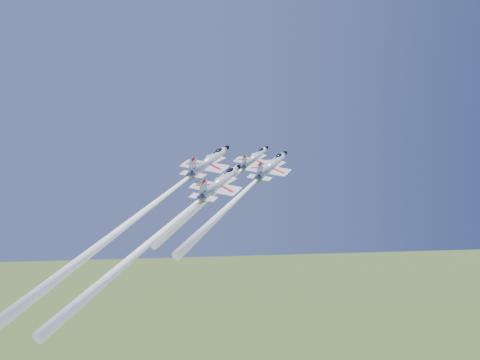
{
  "coord_description": "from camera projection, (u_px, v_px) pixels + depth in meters",
  "views": [
    {
      "loc": [
        -14.32,
        -119.89,
        95.95
      ],
      "look_at": [
        0.0,
        0.0,
        86.05
      ],
      "focal_mm": 40.0,
      "sensor_mm": 36.0,
      "label": 1
    }
  ],
  "objects": [
    {
      "name": "jet_right",
      "position": [
        244.0,
        192.0,
        105.7
      ],
      "size": [
        20.31,
        29.45,
        28.63
      ],
      "rotation": [
        0.37,
        0.12,
        -0.6
      ],
      "color": "silver"
    },
    {
      "name": "jet_slot",
      "position": [
        168.0,
        227.0,
        100.2
      ],
      "size": [
        26.55,
        39.03,
        41.41
      ],
      "rotation": [
        0.37,
        0.12,
        -0.6
      ],
      "color": "silver"
    },
    {
      "name": "jet_left",
      "position": [
        149.0,
        208.0,
        105.45
      ],
      "size": [
        29.35,
        43.56,
        48.77
      ],
      "rotation": [
        0.37,
        0.12,
        -0.6
      ],
      "color": "silver"
    },
    {
      "name": "jet_lead",
      "position": [
        223.0,
        186.0,
        117.0
      ],
      "size": [
        21.08,
        31.02,
        33.01
      ],
      "rotation": [
        0.37,
        0.12,
        -0.6
      ],
      "color": "silver"
    }
  ]
}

